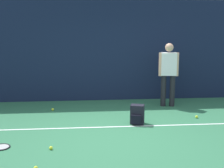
# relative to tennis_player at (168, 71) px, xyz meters

# --- Properties ---
(ground_plane) EXTENTS (12.00, 12.00, 0.00)m
(ground_plane) POSITION_rel_tennis_player_xyz_m (-1.66, -2.16, -0.97)
(ground_plane) COLOR #2D6B47
(back_fence) EXTENTS (10.00, 0.10, 2.85)m
(back_fence) POSITION_rel_tennis_player_xyz_m (-1.66, 0.84, 0.46)
(back_fence) COLOR #141E38
(back_fence) RESTS_ON ground
(court_line) EXTENTS (9.00, 0.05, 0.00)m
(court_line) POSITION_rel_tennis_player_xyz_m (-1.66, -1.60, -0.96)
(court_line) COLOR white
(court_line) RESTS_ON ground
(tennis_player) EXTENTS (0.53, 0.27, 1.70)m
(tennis_player) POSITION_rel_tennis_player_xyz_m (0.00, 0.00, 0.00)
(tennis_player) COLOR black
(tennis_player) RESTS_ON ground
(tennis_racket) EXTENTS (0.55, 0.56, 0.03)m
(tennis_racket) POSITION_rel_tennis_player_xyz_m (-3.82, -2.57, -0.95)
(tennis_racket) COLOR black
(tennis_racket) RESTS_ON ground
(backpack) EXTENTS (0.35, 0.35, 0.44)m
(backpack) POSITION_rel_tennis_player_xyz_m (-1.06, -1.44, -0.76)
(backpack) COLOR black
(backpack) RESTS_ON ground
(tennis_ball_near_player) EXTENTS (0.07, 0.07, 0.07)m
(tennis_ball_near_player) POSITION_rel_tennis_player_xyz_m (0.42, -1.14, -0.93)
(tennis_ball_near_player) COLOR #CCE033
(tennis_ball_near_player) RESTS_ON ground
(tennis_ball_by_fence) EXTENTS (0.07, 0.07, 0.07)m
(tennis_ball_by_fence) POSITION_rel_tennis_player_xyz_m (-3.07, -0.20, -0.93)
(tennis_ball_by_fence) COLOR #CCE033
(tennis_ball_by_fence) RESTS_ON ground
(tennis_ball_mid_court) EXTENTS (0.07, 0.07, 0.07)m
(tennis_ball_mid_court) POSITION_rel_tennis_player_xyz_m (-3.04, -3.56, -0.93)
(tennis_ball_mid_court) COLOR #CCE033
(tennis_ball_mid_court) RESTS_ON ground
(tennis_ball_far_left) EXTENTS (0.07, 0.07, 0.07)m
(tennis_ball_far_left) POSITION_rel_tennis_player_xyz_m (-2.87, -2.76, -0.93)
(tennis_ball_far_left) COLOR #CCE033
(tennis_ball_far_left) RESTS_ON ground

